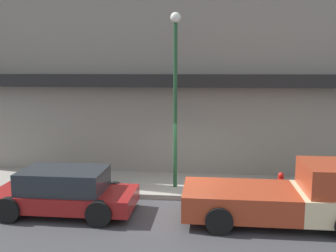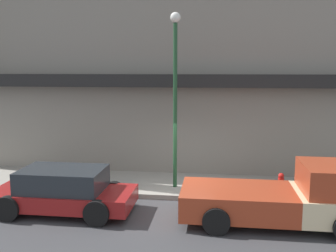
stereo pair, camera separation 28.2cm
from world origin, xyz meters
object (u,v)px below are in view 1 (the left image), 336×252
at_px(pickup_truck, 291,196).
at_px(fire_hydrant, 281,182).
at_px(street_lamp, 175,82).
at_px(parked_car, 64,191).

distance_m(pickup_truck, fire_hydrant, 2.23).
bearing_deg(street_lamp, pickup_truck, -34.40).
bearing_deg(parked_car, fire_hydrant, 19.42).
bearing_deg(parked_car, pickup_truck, 1.58).
relative_size(fire_hydrant, street_lamp, 0.11).
xyz_separation_m(pickup_truck, fire_hydrant, (0.13, 2.21, -0.26)).
xyz_separation_m(pickup_truck, street_lamp, (-3.55, 2.43, 3.17)).
distance_m(pickup_truck, parked_car, 6.74).
height_order(pickup_truck, street_lamp, street_lamp).
relative_size(pickup_truck, parked_car, 1.24).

